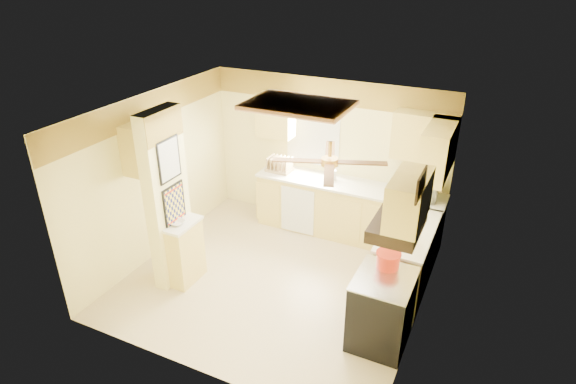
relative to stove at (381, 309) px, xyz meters
The scene contains 34 objects.
floor 1.82m from the stove, 161.77° to the left, with size 4.00×4.00×0.00m, color beige.
ceiling 2.69m from the stove, 161.77° to the left, with size 4.00×4.00×0.00m, color white.
wall_back 3.07m from the stove, 124.28° to the left, with size 4.00×4.00×0.00m, color #FFF19B.
wall_front 2.29m from the stove, 141.04° to the right, with size 4.00×4.00×0.00m, color #FFF19B.
wall_left 3.79m from the stove, behind, with size 3.80×3.80×0.00m, color #FFF19B.
wall_right 1.02m from the stove, 59.02° to the left, with size 3.80×3.80×0.00m, color #FFF19B.
wallpaper_border 3.48m from the stove, 124.50° to the left, with size 4.00×0.02×0.40m, color gold.
partition_column 3.12m from the stove, behind, with size 0.20×0.70×2.50m, color #FFF19B.
partition_ledge 2.80m from the stove, behind, with size 0.25×0.55×0.90m, color #FFE06E.
ledge_top 2.84m from the stove, behind, with size 0.28×0.58×0.04m, color white.
lower_cabinets_back 2.45m from the stove, 118.55° to the left, with size 3.00×0.60×0.90m, color #FFE06E.
lower_cabinets_right 1.15m from the stove, 88.49° to the left, with size 0.60×1.40×0.90m, color #FFE06E.
countertop_back 2.48m from the stove, 118.66° to the left, with size 3.04×0.64×0.04m, color white.
countertop_right 1.24m from the stove, 88.99° to the left, with size 0.64×1.44×0.04m, color white.
dishwasher_panel 2.66m from the stove, 136.25° to the left, with size 0.58×0.02×0.80m, color white.
window 3.29m from the stove, 128.23° to the left, with size 0.92×0.02×1.02m.
upper_cab_back_left 3.67m from the stove, 137.92° to the left, with size 0.60×0.35×0.70m, color #FFE06E.
upper_cab_back_right 2.67m from the stove, 93.01° to the left, with size 0.90×0.35×0.70m, color #FFE06E.
upper_cab_right 2.28m from the stove, 85.07° to the left, with size 0.35×1.00×0.70m, color #FFE06E.
upper_cab_left_wall 3.77m from the stove, behind, with size 0.35×0.75×0.70m, color #FFE06E.
upper_cab_over_stove 1.50m from the stove, ahead, with size 0.35×0.76×0.52m, color #FFE06E.
stove is the anchor object (origin of this frame).
range_hood 1.16m from the stove, ahead, with size 0.50×0.76×0.14m, color black.
poster_menu 3.22m from the stove, behind, with size 0.02×0.42×0.57m.
poster_nashville 3.00m from the stove, behind, with size 0.02×0.42×0.57m.
ceiling_light_panel 2.75m from the stove, 146.22° to the left, with size 1.35×0.95×0.06m.
ceiling_fan 1.95m from the stove, 167.38° to the right, with size 1.15×1.15×0.26m.
vent_grate 1.90m from the stove, 48.45° to the right, with size 0.02×0.40×0.25m, color black.
microwave 2.24m from the stove, 92.35° to the left, with size 0.56×0.38×0.31m, color white.
bowl 2.89m from the stove, behind, with size 0.21×0.21×0.05m, color white.
dutch_oven 0.60m from the stove, 98.22° to the left, with size 0.29×0.29×0.20m.
kettle 1.03m from the stove, 86.87° to the left, with size 0.17×0.17×0.25m.
dish_rack 3.26m from the stove, 138.19° to the left, with size 0.41×0.31×0.24m.
utensil_crock 2.71m from the stove, 123.56° to the left, with size 0.12×0.12×0.24m.
Camera 1 is at (2.59, -5.05, 4.21)m, focal length 30.00 mm.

